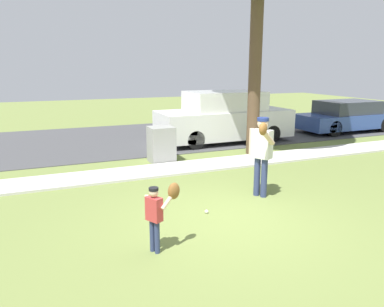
% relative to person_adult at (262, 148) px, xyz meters
% --- Properties ---
extents(ground_plane, '(48.00, 48.00, 0.00)m').
position_rel_person_adult_xyz_m(ground_plane, '(-1.24, 2.69, -1.08)').
color(ground_plane, olive).
extents(sidewalk_strip, '(36.00, 1.20, 0.06)m').
position_rel_person_adult_xyz_m(sidewalk_strip, '(-1.24, 2.79, -1.05)').
color(sidewalk_strip, beige).
rests_on(sidewalk_strip, ground).
extents(road_surface, '(36.00, 6.80, 0.02)m').
position_rel_person_adult_xyz_m(road_surface, '(-1.24, 7.79, -1.07)').
color(road_surface, '#424244').
rests_on(road_surface, ground).
extents(person_adult, '(0.62, 0.84, 1.74)m').
position_rel_person_adult_xyz_m(person_adult, '(0.00, 0.00, 0.00)').
color(person_adult, navy).
rests_on(person_adult, ground).
extents(person_child, '(0.57, 0.33, 1.08)m').
position_rel_person_adult_xyz_m(person_child, '(-2.78, -1.51, -0.38)').
color(person_child, navy).
rests_on(person_child, ground).
extents(baseball, '(0.07, 0.07, 0.07)m').
position_rel_person_adult_xyz_m(baseball, '(-1.48, -0.42, -1.05)').
color(baseball, white).
rests_on(baseball, ground).
extents(utility_cabinet, '(0.72, 0.67, 1.06)m').
position_rel_person_adult_xyz_m(utility_cabinet, '(-1.02, 3.76, -0.55)').
color(utility_cabinet, gray).
rests_on(utility_cabinet, ground).
extents(parked_van_white, '(5.00, 1.95, 1.88)m').
position_rel_person_adult_xyz_m(parked_van_white, '(2.11, 5.75, -0.18)').
color(parked_van_white, silver).
rests_on(parked_van_white, road_surface).
extents(parked_wagon_blue, '(4.50, 1.80, 1.33)m').
position_rel_person_adult_xyz_m(parked_wagon_blue, '(8.08, 5.71, -0.42)').
color(parked_wagon_blue, '#2D478C').
rests_on(parked_wagon_blue, road_surface).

